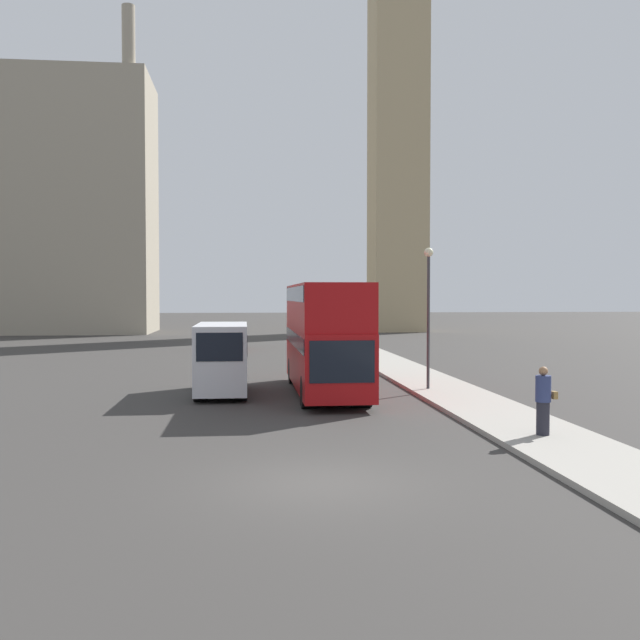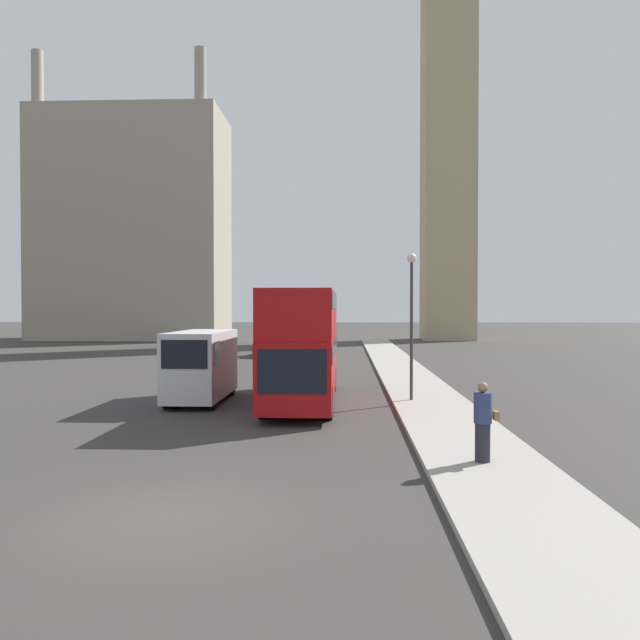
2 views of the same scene
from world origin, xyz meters
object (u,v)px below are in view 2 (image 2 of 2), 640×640
at_px(parked_sedan, 268,347).
at_px(clock_tower, 448,20).
at_px(red_double_decker_bus, 303,341).
at_px(street_lamp, 412,303).
at_px(white_van, 201,364).
at_px(pedestrian, 483,422).

bearing_deg(parked_sedan, clock_tower, 55.14).
bearing_deg(red_double_decker_bus, street_lamp, 0.47).
distance_m(white_van, street_lamp, 8.50).
xyz_separation_m(clock_tower, street_lamp, (-9.25, -48.78, -32.94)).
xyz_separation_m(white_van, pedestrian, (8.78, -9.68, -0.41)).
bearing_deg(red_double_decker_bus, clock_tower, 74.64).
distance_m(clock_tower, parked_sedan, 47.54).
distance_m(white_van, pedestrian, 13.08).
xyz_separation_m(street_lamp, parked_sedan, (-8.43, 23.39, -3.15)).
height_order(pedestrian, parked_sedan, pedestrian).
bearing_deg(parked_sedan, pedestrian, -74.65).
relative_size(red_double_decker_bus, street_lamp, 1.79).
distance_m(red_double_decker_bus, pedestrian, 10.78).
height_order(white_van, pedestrian, white_van).
height_order(white_van, parked_sedan, white_van).
distance_m(pedestrian, street_lamp, 10.02).
bearing_deg(pedestrian, clock_tower, 81.59).
relative_size(pedestrian, parked_sedan, 0.38).
relative_size(white_van, pedestrian, 2.84).
relative_size(clock_tower, red_double_decker_bus, 7.13).
height_order(clock_tower, pedestrian, clock_tower).
height_order(red_double_decker_bus, pedestrian, red_double_decker_bus).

